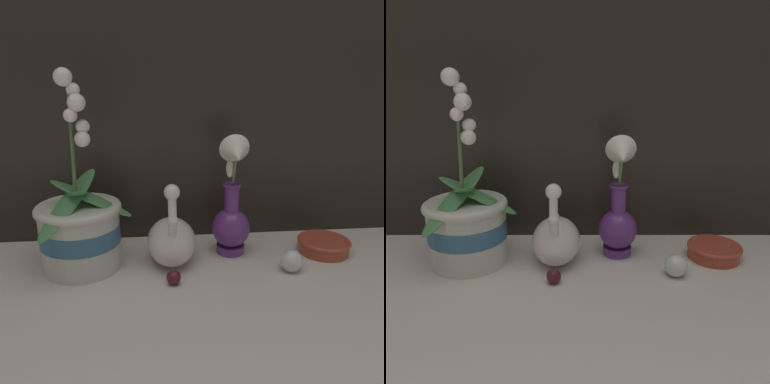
{
  "view_description": "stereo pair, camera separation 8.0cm",
  "coord_description": "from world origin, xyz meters",
  "views": [
    {
      "loc": [
        -0.11,
        -0.67,
        0.42
      ],
      "look_at": [
        -0.03,
        0.14,
        0.17
      ],
      "focal_mm": 35.0,
      "sensor_mm": 36.0,
      "label": 1
    },
    {
      "loc": [
        -0.03,
        -0.67,
        0.42
      ],
      "look_at": [
        -0.03,
        0.14,
        0.17
      ],
      "focal_mm": 35.0,
      "sensor_mm": 36.0,
      "label": 2
    }
  ],
  "objects": [
    {
      "name": "glass_bauble",
      "position": [
        -0.08,
        0.03,
        0.02
      ],
      "size": [
        0.03,
        0.03,
        0.03
      ],
      "color": "#4C191E",
      "rests_on": "ground_plane"
    },
    {
      "name": "blue_vase",
      "position": [
        0.07,
        0.16,
        0.11
      ],
      "size": [
        0.09,
        0.12,
        0.3
      ],
      "color": "#602D7F",
      "rests_on": "ground_plane"
    },
    {
      "name": "amber_dish",
      "position": [
        0.3,
        0.15,
        0.02
      ],
      "size": [
        0.13,
        0.13,
        0.03
      ],
      "color": "#A8422D",
      "rests_on": "ground_plane"
    },
    {
      "name": "orchid_potted_plant",
      "position": [
        -0.28,
        0.13,
        0.1
      ],
      "size": [
        0.22,
        0.26,
        0.44
      ],
      "color": "beige",
      "rests_on": "ground_plane"
    },
    {
      "name": "swan_figurine",
      "position": [
        -0.08,
        0.13,
        0.06
      ],
      "size": [
        0.11,
        0.19,
        0.21
      ],
      "color": "white",
      "rests_on": "ground_plane"
    },
    {
      "name": "glass_sphere",
      "position": [
        0.19,
        0.06,
        0.03
      ],
      "size": [
        0.05,
        0.05,
        0.05
      ],
      "color": "silver",
      "rests_on": "ground_plane"
    },
    {
      "name": "ground_plane",
      "position": [
        0.0,
        0.0,
        0.0
      ],
      "size": [
        2.8,
        2.8,
        0.0
      ],
      "primitive_type": "plane",
      "color": "beige"
    }
  ]
}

